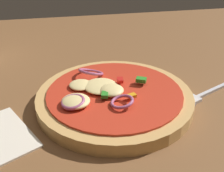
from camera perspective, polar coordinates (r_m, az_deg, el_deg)
dining_table at (r=0.42m, az=6.46°, el=-8.05°), size 1.39×1.09×0.04m
pizza at (r=0.42m, az=0.26°, el=-2.29°), size 0.24×0.24×0.04m
fork at (r=0.48m, az=19.41°, el=-1.06°), size 0.19×0.09×0.01m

